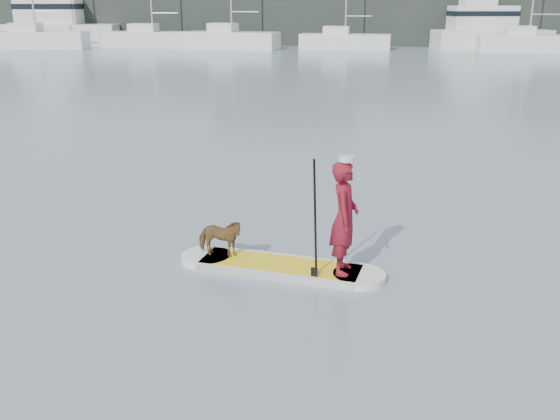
# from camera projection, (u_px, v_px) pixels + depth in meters

# --- Properties ---
(ground) EXTENTS (140.00, 140.00, 0.00)m
(ground) POSITION_uv_depth(u_px,v_px,m) (514.00, 258.00, 10.20)
(ground) COLOR slate
(ground) RESTS_ON ground
(paddleboard) EXTENTS (3.26, 1.24, 0.12)m
(paddleboard) POSITION_uv_depth(u_px,v_px,m) (280.00, 267.00, 9.72)
(paddleboard) COLOR yellow
(paddleboard) RESTS_ON ground
(paddler) EXTENTS (0.44, 0.64, 1.71)m
(paddler) POSITION_uv_depth(u_px,v_px,m) (344.00, 218.00, 9.15)
(paddler) COLOR maroon
(paddler) RESTS_ON paddleboard
(white_cap) EXTENTS (0.22, 0.22, 0.07)m
(white_cap) POSITION_uv_depth(u_px,v_px,m) (346.00, 159.00, 8.87)
(white_cap) COLOR silver
(white_cap) RESTS_ON paddler
(dog) EXTENTS (0.78, 0.41, 0.63)m
(dog) POSITION_uv_depth(u_px,v_px,m) (220.00, 238.00, 9.88)
(dog) COLOR brown
(dog) RESTS_ON paddleboard
(paddle) EXTENTS (0.10, 0.30, 2.00)m
(paddle) POSITION_uv_depth(u_px,v_px,m) (315.00, 234.00, 9.04)
(paddle) COLOR black
(paddle) RESTS_ON ground
(sailboat_a) EXTENTS (8.83, 3.70, 12.44)m
(sailboat_a) POSITION_uv_depth(u_px,v_px,m) (36.00, 39.00, 54.31)
(sailboat_a) COLOR silver
(sailboat_a) RESTS_ON ground
(sailboat_b) EXTENTS (8.52, 2.59, 12.66)m
(sailboat_b) POSITION_uv_depth(u_px,v_px,m) (152.00, 37.00, 55.69)
(sailboat_b) COLOR silver
(sailboat_b) RESTS_ON ground
(sailboat_c) EXTENTS (8.41, 4.00, 11.59)m
(sailboat_c) POSITION_uv_depth(u_px,v_px,m) (231.00, 39.00, 54.00)
(sailboat_c) COLOR silver
(sailboat_c) RESTS_ON ground
(sailboat_d) EXTENTS (7.87, 2.86, 11.40)m
(sailboat_d) POSITION_uv_depth(u_px,v_px,m) (344.00, 40.00, 53.68)
(sailboat_d) COLOR silver
(sailboat_d) RESTS_ON ground
(sailboat_e) EXTENTS (7.97, 2.72, 11.49)m
(sailboat_e) POSITION_uv_depth(u_px,v_px,m) (527.00, 42.00, 50.52)
(sailboat_e) COLOR silver
(sailboat_e) RESTS_ON ground
(motor_yacht_a) EXTENTS (10.33, 5.04, 5.95)m
(motor_yacht_a) POSITION_uv_depth(u_px,v_px,m) (487.00, 29.00, 53.48)
(motor_yacht_a) COLOR silver
(motor_yacht_a) RESTS_ON ground
(motor_yacht_b) EXTENTS (10.84, 4.43, 6.98)m
(motor_yacht_b) POSITION_uv_depth(u_px,v_px,m) (57.00, 23.00, 59.03)
(motor_yacht_b) COLOR silver
(motor_yacht_b) RESTS_ON ground
(shore_mass) EXTENTS (90.00, 6.00, 6.00)m
(shore_mass) POSITION_uv_depth(u_px,v_px,m) (389.00, 12.00, 59.09)
(shore_mass) COLOR black
(shore_mass) RESTS_ON ground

